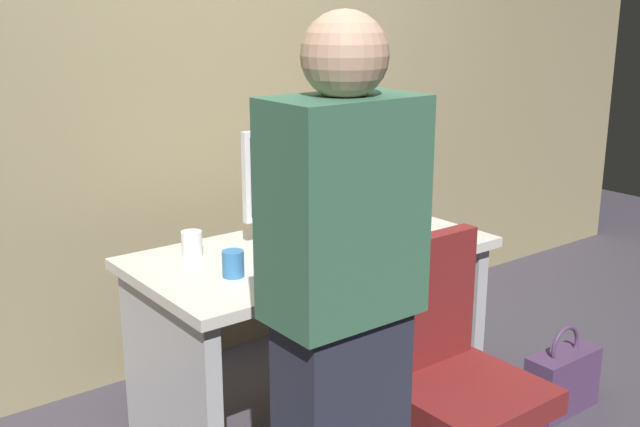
{
  "coord_description": "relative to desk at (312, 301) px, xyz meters",
  "views": [
    {
      "loc": [
        -1.72,
        -2.29,
        1.65
      ],
      "look_at": [
        0.0,
        -0.05,
        0.87
      ],
      "focal_mm": 42.91,
      "sensor_mm": 36.0,
      "label": 1
    }
  ],
  "objects": [
    {
      "name": "ground_plane",
      "position": [
        0.0,
        0.0,
        -0.5
      ],
      "size": [
        9.0,
        9.0,
        0.0
      ],
      "primitive_type": "plane",
      "color": "#3D3842"
    },
    {
      "name": "wall_back",
      "position": [
        0.0,
        0.8,
        1.0
      ],
      "size": [
        6.4,
        0.1,
        3.0
      ],
      "primitive_type": "cube",
      "color": "#8C7F5B",
      "rests_on": "ground"
    },
    {
      "name": "desk",
      "position": [
        0.0,
        0.0,
        0.0
      ],
      "size": [
        1.4,
        0.74,
        0.72
      ],
      "color": "beige",
      "rests_on": "ground"
    },
    {
      "name": "office_chair",
      "position": [
        -0.04,
        -0.8,
        -0.07
      ],
      "size": [
        0.52,
        0.52,
        0.94
      ],
      "color": "black",
      "rests_on": "ground"
    },
    {
      "name": "person_at_desk",
      "position": [
        -0.52,
        -0.82,
        0.34
      ],
      "size": [
        0.4,
        0.24,
        1.64
      ],
      "color": "#262838",
      "rests_on": "ground"
    },
    {
      "name": "monitor",
      "position": [
        0.07,
        0.15,
        0.48
      ],
      "size": [
        0.54,
        0.15,
        0.46
      ],
      "color": "silver",
      "rests_on": "desk"
    },
    {
      "name": "keyboard",
      "position": [
        -0.06,
        -0.12,
        0.23
      ],
      "size": [
        0.44,
        0.15,
        0.02
      ],
      "primitive_type": "cube",
      "rotation": [
        0.0,
        0.0,
        -0.05
      ],
      "color": "white",
      "rests_on": "desk"
    },
    {
      "name": "mouse",
      "position": [
        0.21,
        -0.12,
        0.24
      ],
      "size": [
        0.06,
        0.1,
        0.03
      ],
      "primitive_type": "ellipsoid",
      "color": "white",
      "rests_on": "desk"
    },
    {
      "name": "cup_near_keyboard",
      "position": [
        -0.42,
        -0.09,
        0.27
      ],
      "size": [
        0.08,
        0.08,
        0.09
      ],
      "primitive_type": "cylinder",
      "color": "#3372B2",
      "rests_on": "desk"
    },
    {
      "name": "cup_by_monitor",
      "position": [
        -0.42,
        0.19,
        0.27
      ],
      "size": [
        0.08,
        0.08,
        0.1
      ],
      "primitive_type": "cylinder",
      "color": "silver",
      "rests_on": "desk"
    },
    {
      "name": "book_stack",
      "position": [
        0.48,
        0.11,
        0.27
      ],
      "size": [
        0.24,
        0.19,
        0.09
      ],
      "color": "#338C59",
      "rests_on": "desk"
    },
    {
      "name": "cell_phone",
      "position": [
        0.5,
        -0.22,
        0.23
      ],
      "size": [
        0.12,
        0.16,
        0.01
      ],
      "primitive_type": "cube",
      "rotation": [
        0.0,
        0.0,
        -0.35
      ],
      "color": "black",
      "rests_on": "desk"
    },
    {
      "name": "handbag",
      "position": [
        0.84,
        -0.62,
        -0.36
      ],
      "size": [
        0.34,
        0.14,
        0.38
      ],
      "color": "#4C3356",
      "rests_on": "ground"
    }
  ]
}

